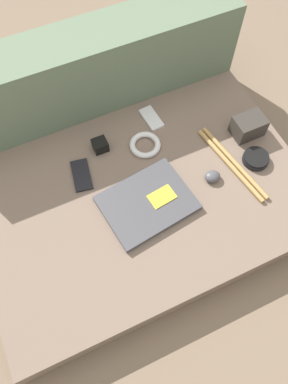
{
  "coord_description": "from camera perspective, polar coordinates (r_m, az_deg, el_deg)",
  "views": [
    {
      "loc": [
        -0.25,
        -0.54,
        1.29
      ],
      "look_at": [
        0.0,
        0.0,
        0.13
      ],
      "focal_mm": 35.0,
      "sensor_mm": 36.0,
      "label": 1
    }
  ],
  "objects": [
    {
      "name": "computer_mouse",
      "position": [
        1.36,
        10.39,
        2.34
      ],
      "size": [
        0.06,
        0.06,
        0.03
      ],
      "rotation": [
        0.0,
        0.0,
        -0.14
      ],
      "color": "#4C4C51",
      "rests_on": "couch_seat"
    },
    {
      "name": "camera_pouch",
      "position": [
        1.48,
        15.62,
        9.63
      ],
      "size": [
        0.11,
        0.08,
        0.08
      ],
      "color": "#38332D",
      "rests_on": "couch_seat"
    },
    {
      "name": "cable_coil",
      "position": [
        1.42,
        0.16,
        7.21
      ],
      "size": [
        0.12,
        0.12,
        0.02
      ],
      "color": "white",
      "rests_on": "couch_seat"
    },
    {
      "name": "charger_brick",
      "position": [
        1.41,
        -6.7,
        7.09
      ],
      "size": [
        0.05,
        0.05,
        0.04
      ],
      "color": "black",
      "rests_on": "couch_seat"
    },
    {
      "name": "couch_seat",
      "position": [
        1.37,
        -0.0,
        -1.45
      ],
      "size": [
        1.16,
        0.78,
        0.11
      ],
      "color": "#7A6656",
      "rests_on": "ground_plane"
    },
    {
      "name": "phone_black",
      "position": [
        1.5,
        1.13,
        11.17
      ],
      "size": [
        0.06,
        0.12,
        0.01
      ],
      "rotation": [
        0.0,
        0.0,
        0.07
      ],
      "color": "silver",
      "rests_on": "couch_seat"
    },
    {
      "name": "couch_backrest",
      "position": [
        1.51,
        -8.09,
        16.5
      ],
      "size": [
        1.16,
        0.2,
        0.42
      ],
      "color": "#60755B",
      "rests_on": "ground_plane"
    },
    {
      "name": "phone_silver",
      "position": [
        1.37,
        -9.5,
        2.56
      ],
      "size": [
        0.08,
        0.14,
        0.01
      ],
      "rotation": [
        0.0,
        0.0,
        -0.17
      ],
      "color": "black",
      "rests_on": "couch_seat"
    },
    {
      "name": "ground_plane",
      "position": [
        1.42,
        -0.0,
        -2.42
      ],
      "size": [
        8.0,
        8.0,
        0.0
      ],
      "primitive_type": "plane",
      "color": "#7A6651"
    },
    {
      "name": "drumstick_pair",
      "position": [
        1.41,
        13.27,
        4.27
      ],
      "size": [
        0.09,
        0.36,
        0.02
      ],
      "rotation": [
        0.0,
        0.0,
        0.16
      ],
      "color": "tan",
      "rests_on": "couch_seat"
    },
    {
      "name": "laptop",
      "position": [
        1.29,
        0.5,
        -1.67
      ],
      "size": [
        0.33,
        0.27,
        0.03
      ],
      "rotation": [
        0.0,
        0.0,
        0.13
      ],
      "color": "#47474C",
      "rests_on": "couch_seat"
    },
    {
      "name": "speaker_puck",
      "position": [
        1.44,
        16.68,
        4.91
      ],
      "size": [
        0.1,
        0.1,
        0.03
      ],
      "color": "black",
      "rests_on": "couch_seat"
    }
  ]
}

